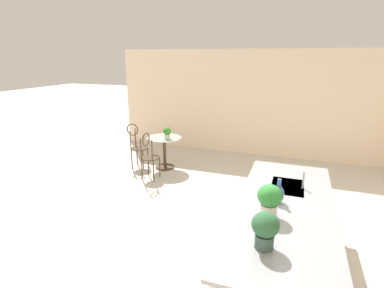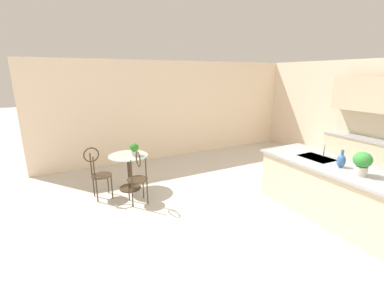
{
  "view_description": "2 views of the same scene",
  "coord_description": "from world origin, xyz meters",
  "px_view_note": "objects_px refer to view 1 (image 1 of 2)",
  "views": [
    {
      "loc": [
        3.45,
        0.88,
        2.52
      ],
      "look_at": [
        -0.95,
        -0.7,
        1.13
      ],
      "focal_mm": 27.74,
      "sensor_mm": 36.0,
      "label": 1
    },
    {
      "loc": [
        2.63,
        -3.13,
        2.35
      ],
      "look_at": [
        -1.65,
        -0.9,
        1.05
      ],
      "focal_mm": 24.48,
      "sensor_mm": 36.0,
      "label": 2
    }
  ],
  "objects_px": {
    "potted_plant_counter_far": "(265,228)",
    "bistro_table": "(165,150)",
    "chair_by_island": "(149,154)",
    "potted_plant_on_table": "(167,132)",
    "potted_plant_counter_near": "(269,199)",
    "vase_on_counter": "(278,194)",
    "chair_near_window": "(137,144)"
  },
  "relations": [
    {
      "from": "potted_plant_counter_far",
      "to": "vase_on_counter",
      "type": "relative_size",
      "value": 1.17
    },
    {
      "from": "chair_by_island",
      "to": "potted_plant_on_table",
      "type": "distance_m",
      "value": 0.73
    },
    {
      "from": "potted_plant_counter_near",
      "to": "chair_near_window",
      "type": "bearing_deg",
      "value": -132.01
    },
    {
      "from": "potted_plant_counter_far",
      "to": "potted_plant_counter_near",
      "type": "bearing_deg",
      "value": -177.92
    },
    {
      "from": "potted_plant_counter_near",
      "to": "vase_on_counter",
      "type": "bearing_deg",
      "value": 168.75
    },
    {
      "from": "potted_plant_counter_near",
      "to": "vase_on_counter",
      "type": "distance_m",
      "value": 0.37
    },
    {
      "from": "potted_plant_counter_far",
      "to": "vase_on_counter",
      "type": "bearing_deg",
      "value": 176.84
    },
    {
      "from": "bistro_table",
      "to": "potted_plant_counter_near",
      "type": "height_order",
      "value": "potted_plant_counter_near"
    },
    {
      "from": "potted_plant_on_table",
      "to": "potted_plant_counter_far",
      "type": "relative_size",
      "value": 0.75
    },
    {
      "from": "chair_by_island",
      "to": "bistro_table",
      "type": "bearing_deg",
      "value": 178.57
    },
    {
      "from": "potted_plant_counter_far",
      "to": "vase_on_counter",
      "type": "distance_m",
      "value": 0.91
    },
    {
      "from": "potted_plant_counter_far",
      "to": "bistro_table",
      "type": "bearing_deg",
      "value": -143.98
    },
    {
      "from": "vase_on_counter",
      "to": "chair_near_window",
      "type": "bearing_deg",
      "value": -127.83
    },
    {
      "from": "potted_plant_on_table",
      "to": "vase_on_counter",
      "type": "height_order",
      "value": "vase_on_counter"
    },
    {
      "from": "potted_plant_on_table",
      "to": "potted_plant_counter_near",
      "type": "height_order",
      "value": "potted_plant_counter_near"
    },
    {
      "from": "chair_by_island",
      "to": "potted_plant_on_table",
      "type": "relative_size",
      "value": 4.14
    },
    {
      "from": "bistro_table",
      "to": "potted_plant_on_table",
      "type": "relative_size",
      "value": 3.18
    },
    {
      "from": "chair_near_window",
      "to": "vase_on_counter",
      "type": "relative_size",
      "value": 3.62
    },
    {
      "from": "chair_near_window",
      "to": "potted_plant_counter_far",
      "type": "relative_size",
      "value": 3.1
    },
    {
      "from": "potted_plant_on_table",
      "to": "potted_plant_counter_near",
      "type": "xyz_separation_m",
      "value": [
        3.01,
        2.52,
        0.24
      ]
    },
    {
      "from": "chair_near_window",
      "to": "chair_by_island",
      "type": "bearing_deg",
      "value": 47.0
    },
    {
      "from": "potted_plant_on_table",
      "to": "vase_on_counter",
      "type": "relative_size",
      "value": 0.87
    },
    {
      "from": "potted_plant_on_table",
      "to": "vase_on_counter",
      "type": "bearing_deg",
      "value": 44.15
    },
    {
      "from": "chair_near_window",
      "to": "potted_plant_on_table",
      "type": "relative_size",
      "value": 4.14
    },
    {
      "from": "bistro_table",
      "to": "potted_plant_counter_near",
      "type": "distance_m",
      "value": 4.12
    },
    {
      "from": "potted_plant_counter_near",
      "to": "chair_by_island",
      "type": "bearing_deg",
      "value": -131.77
    },
    {
      "from": "bistro_table",
      "to": "vase_on_counter",
      "type": "bearing_deg",
      "value": 44.53
    },
    {
      "from": "potted_plant_counter_near",
      "to": "potted_plant_counter_far",
      "type": "height_order",
      "value": "potted_plant_counter_near"
    },
    {
      "from": "potted_plant_counter_near",
      "to": "vase_on_counter",
      "type": "height_order",
      "value": "potted_plant_counter_near"
    },
    {
      "from": "chair_near_window",
      "to": "potted_plant_counter_near",
      "type": "height_order",
      "value": "potted_plant_counter_near"
    },
    {
      "from": "chair_by_island",
      "to": "potted_plant_on_table",
      "type": "xyz_separation_m",
      "value": [
        -0.65,
        0.13,
        0.31
      ]
    },
    {
      "from": "potted_plant_counter_near",
      "to": "potted_plant_counter_far",
      "type": "xyz_separation_m",
      "value": [
        0.55,
        0.02,
        -0.01
      ]
    }
  ]
}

